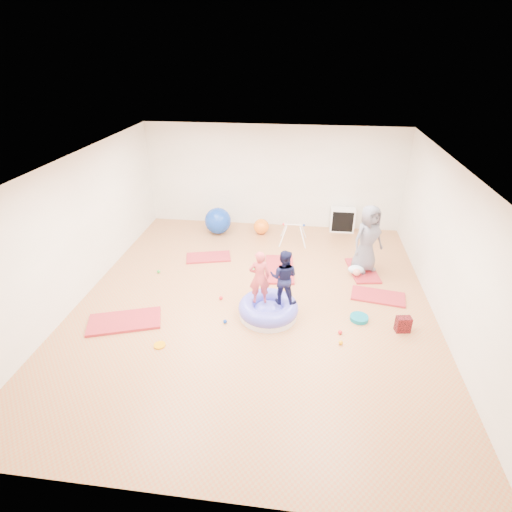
# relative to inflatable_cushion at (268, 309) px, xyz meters

# --- Properties ---
(room) EXTENTS (7.01, 8.01, 2.81)m
(room) POSITION_rel_inflatable_cushion_xyz_m (-0.33, 0.40, 1.26)
(room) COLOR #BF673B
(room) RESTS_ON ground
(gym_mat_front_left) EXTENTS (1.45, 1.05, 0.05)m
(gym_mat_front_left) POSITION_rel_inflatable_cushion_xyz_m (-2.64, -0.57, -0.11)
(gym_mat_front_left) COLOR #A2173A
(gym_mat_front_left) RESTS_ON ground
(gym_mat_mid_left) EXTENTS (1.16, 0.78, 0.04)m
(gym_mat_mid_left) POSITION_rel_inflatable_cushion_xyz_m (-1.68, 2.14, -0.12)
(gym_mat_mid_left) COLOR #A2173A
(gym_mat_mid_left) RESTS_ON ground
(gym_mat_center_back) EXTENTS (0.75, 1.34, 0.05)m
(gym_mat_center_back) POSITION_rel_inflatable_cushion_xyz_m (0.08, 1.77, -0.11)
(gym_mat_center_back) COLOR #A2173A
(gym_mat_center_back) RESTS_ON ground
(gym_mat_right) EXTENTS (1.14, 0.70, 0.04)m
(gym_mat_right) POSITION_rel_inflatable_cushion_xyz_m (2.18, 0.91, -0.12)
(gym_mat_right) COLOR #A2173A
(gym_mat_right) RESTS_ON ground
(gym_mat_rear_right) EXTENTS (0.74, 1.21, 0.05)m
(gym_mat_rear_right) POSITION_rel_inflatable_cushion_xyz_m (1.98, 1.95, -0.12)
(gym_mat_rear_right) COLOR #A2173A
(gym_mat_rear_right) RESTS_ON ground
(inflatable_cushion) EXTENTS (1.14, 1.14, 0.36)m
(inflatable_cushion) POSITION_rel_inflatable_cushion_xyz_m (0.00, 0.00, 0.00)
(inflatable_cushion) COLOR white
(inflatable_cushion) RESTS_ON ground
(child_pink) EXTENTS (0.43, 0.33, 1.07)m
(child_pink) POSITION_rel_inflatable_cushion_xyz_m (-0.18, 0.03, 0.72)
(child_pink) COLOR #CF4449
(child_pink) RESTS_ON inflatable_cushion
(child_navy) EXTENTS (0.58, 0.48, 1.09)m
(child_navy) POSITION_rel_inflatable_cushion_xyz_m (0.27, 0.08, 0.73)
(child_navy) COLOR #101334
(child_navy) RESTS_ON inflatable_cushion
(adult_caregiver) EXTENTS (0.90, 0.82, 1.54)m
(adult_caregiver) POSITION_rel_inflatable_cushion_xyz_m (1.99, 1.98, 0.68)
(adult_caregiver) COLOR slate
(adult_caregiver) RESTS_ON gym_mat_rear_right
(infant) EXTENTS (0.35, 0.35, 0.20)m
(infant) POSITION_rel_inflatable_cushion_xyz_m (1.80, 1.72, 0.01)
(infant) COLOR #C7E9FF
(infant) RESTS_ON gym_mat_rear_right
(ball_pit_balls) EXTENTS (4.05, 2.46, 0.08)m
(ball_pit_balls) POSITION_rel_inflatable_cushion_xyz_m (-0.37, 0.52, -0.10)
(ball_pit_balls) COLOR red
(ball_pit_balls) RESTS_ON ground
(exercise_ball_blue) EXTENTS (0.72, 0.72, 0.72)m
(exercise_ball_blue) POSITION_rel_inflatable_cushion_xyz_m (-1.75, 3.62, 0.22)
(exercise_ball_blue) COLOR #0F37A4
(exercise_ball_blue) RESTS_ON ground
(exercise_ball_orange) EXTENTS (0.42, 0.42, 0.42)m
(exercise_ball_orange) POSITION_rel_inflatable_cushion_xyz_m (-0.57, 3.73, 0.07)
(exercise_ball_orange) COLOR orange
(exercise_ball_orange) RESTS_ON ground
(infant_play_gym) EXTENTS (0.70, 0.67, 0.54)m
(infant_play_gym) POSITION_rel_inflatable_cushion_xyz_m (0.32, 3.23, 0.22)
(infant_play_gym) COLOR white
(infant_play_gym) RESTS_ON ground
(cube_shelf) EXTENTS (0.66, 0.33, 0.66)m
(cube_shelf) POSITION_rel_inflatable_cushion_xyz_m (1.63, 4.19, 0.19)
(cube_shelf) COLOR white
(cube_shelf) RESTS_ON ground
(balance_disc) EXTENTS (0.34, 0.34, 0.08)m
(balance_disc) POSITION_rel_inflatable_cushion_xyz_m (1.72, 0.08, -0.10)
(balance_disc) COLOR #096D84
(balance_disc) RESTS_ON ground
(backpack) EXTENTS (0.28, 0.20, 0.30)m
(backpack) POSITION_rel_inflatable_cushion_xyz_m (2.46, -0.16, 0.01)
(backpack) COLOR maroon
(backpack) RESTS_ON ground
(yellow_toy) EXTENTS (0.20, 0.20, 0.03)m
(yellow_toy) POSITION_rel_inflatable_cushion_xyz_m (-1.77, -1.12, -0.12)
(yellow_toy) COLOR #EF9E08
(yellow_toy) RESTS_ON ground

